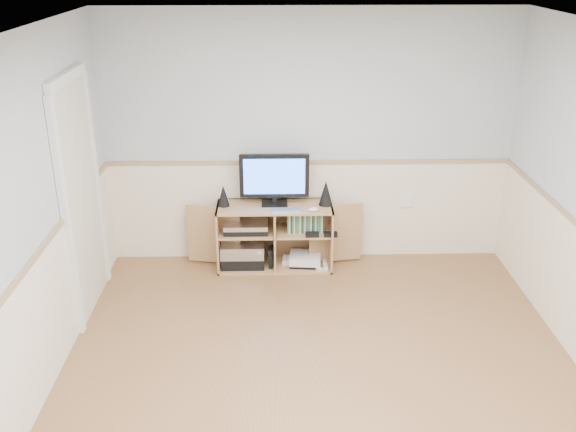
{
  "coord_description": "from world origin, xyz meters",
  "views": [
    {
      "loc": [
        -0.34,
        -3.8,
        2.98
      ],
      "look_at": [
        -0.23,
        1.2,
        0.88
      ],
      "focal_mm": 40.0,
      "sensor_mm": 36.0,
      "label": 1
    }
  ],
  "objects_px": {
    "monitor": "(274,177)",
    "game_consoles": "(304,259)",
    "media_cabinet": "(275,233)",
    "keyboard": "(286,211)"
  },
  "relations": [
    {
      "from": "media_cabinet",
      "to": "game_consoles",
      "type": "bearing_deg",
      "value": -12.49
    },
    {
      "from": "media_cabinet",
      "to": "monitor",
      "type": "bearing_deg",
      "value": -90.0
    },
    {
      "from": "media_cabinet",
      "to": "monitor",
      "type": "height_order",
      "value": "monitor"
    },
    {
      "from": "media_cabinet",
      "to": "keyboard",
      "type": "xyz_separation_m",
      "value": [
        0.1,
        -0.19,
        0.32
      ]
    },
    {
      "from": "monitor",
      "to": "game_consoles",
      "type": "distance_m",
      "value": 0.91
    },
    {
      "from": "game_consoles",
      "to": "media_cabinet",
      "type": "bearing_deg",
      "value": 167.51
    },
    {
      "from": "monitor",
      "to": "game_consoles",
      "type": "xyz_separation_m",
      "value": [
        0.29,
        -0.06,
        -0.86
      ]
    },
    {
      "from": "keyboard",
      "to": "game_consoles",
      "type": "height_order",
      "value": "keyboard"
    },
    {
      "from": "media_cabinet",
      "to": "game_consoles",
      "type": "xyz_separation_m",
      "value": [
        0.29,
        -0.06,
        -0.26
      ]
    },
    {
      "from": "media_cabinet",
      "to": "keyboard",
      "type": "bearing_deg",
      "value": -61.43
    }
  ]
}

